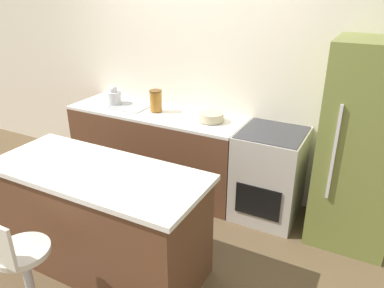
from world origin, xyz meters
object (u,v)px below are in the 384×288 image
at_px(oven_range, 269,175).
at_px(kettle, 114,96).
at_px(mixing_bowl, 211,117).
at_px(stool_chair, 23,271).
at_px(refrigerator, 362,148).

bearing_deg(oven_range, kettle, 179.77).
relative_size(kettle, mixing_bowl, 0.83).
height_order(kettle, mixing_bowl, kettle).
relative_size(oven_range, kettle, 4.36).
bearing_deg(kettle, stool_chair, -68.25).
xyz_separation_m(kettle, mixing_bowl, (1.23, -0.00, -0.04)).
distance_m(refrigerator, stool_chair, 2.78).
bearing_deg(kettle, mixing_bowl, -0.00).
bearing_deg(oven_range, stool_chair, -117.01).
height_order(refrigerator, kettle, refrigerator).
relative_size(oven_range, stool_chair, 0.99).
bearing_deg(stool_chair, refrigerator, 48.45).
xyz_separation_m(stool_chair, mixing_bowl, (0.41, 2.06, 0.50)).
bearing_deg(oven_range, mixing_bowl, 179.32).
bearing_deg(kettle, refrigerator, -0.16).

